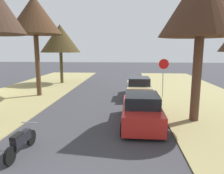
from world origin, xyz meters
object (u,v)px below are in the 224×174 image
stop_sign_far (164,69)px  street_tree_left_far (60,39)px  parked_sedan_tan (139,88)px  parked_sedan_red (141,110)px  parked_motorcycle (21,141)px  street_tree_right_mid_a (202,3)px  street_tree_left_mid_b (35,16)px

stop_sign_far → street_tree_left_far: size_ratio=0.47×
stop_sign_far → parked_sedan_tan: (-1.85, 0.16, -1.47)m
stop_sign_far → parked_sedan_tan: stop_sign_far is taller
parked_sedan_red → parked_motorcycle: 5.60m
street_tree_left_far → parked_sedan_tan: bearing=-37.1°
stop_sign_far → street_tree_right_mid_a: (0.77, -5.42, 3.70)m
street_tree_right_mid_a → street_tree_left_far: 16.04m
street_tree_right_mid_a → parked_sedan_tan: bearing=115.1°
street_tree_right_mid_a → parked_motorcycle: size_ratio=3.69×
street_tree_left_far → street_tree_right_mid_a: bearing=-47.4°
street_tree_right_mid_a → street_tree_left_mid_b: size_ratio=0.98×
street_tree_left_mid_b → parked_sedan_tan: bearing=1.9°
street_tree_left_far → parked_sedan_red: street_tree_left_far is taller
street_tree_left_far → parked_sedan_red: size_ratio=1.43×
street_tree_right_mid_a → street_tree_left_mid_b: (-10.64, 5.32, 0.35)m
stop_sign_far → street_tree_left_far: (-10.06, 6.37, 2.67)m
street_tree_left_far → parked_sedan_tan: street_tree_left_far is taller
street_tree_left_mid_b → parked_sedan_red: (7.86, -6.03, -5.53)m
street_tree_left_mid_b → street_tree_left_far: bearing=91.6°
stop_sign_far → parked_sedan_tan: bearing=175.0°
stop_sign_far → parked_sedan_tan: size_ratio=0.67×
parked_sedan_red → parked_motorcycle: size_ratio=2.15×
stop_sign_far → street_tree_left_far: bearing=147.7°
parked_sedan_tan → parked_motorcycle: (-4.60, -9.71, -0.24)m
parked_sedan_tan → stop_sign_far: bearing=-5.0°
street_tree_left_mid_b → parked_sedan_tan: street_tree_left_mid_b is taller
street_tree_left_mid_b → street_tree_left_far: street_tree_left_mid_b is taller
street_tree_left_mid_b → parked_sedan_tan: (8.02, 0.27, -5.53)m
stop_sign_far → parked_motorcycle: stop_sign_far is taller
parked_sedan_tan → street_tree_left_mid_b: bearing=-178.1°
street_tree_right_mid_a → parked_sedan_red: (-2.78, -0.72, -5.17)m
street_tree_left_far → parked_motorcycle: 16.90m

